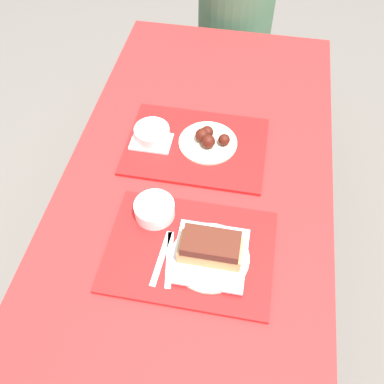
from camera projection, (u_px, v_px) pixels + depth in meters
ground_plane at (194, 290)px, 1.89m from camera, size 12.00×12.00×0.00m
picnic_table at (194, 206)px, 1.38m from camera, size 0.84×1.77×0.73m
picnic_bench_far at (231, 64)px, 2.23m from camera, size 0.80×0.28×0.48m
tray_near at (190, 251)px, 1.18m from camera, size 0.46×0.33×0.01m
tray_far at (196, 146)px, 1.42m from camera, size 0.46×0.33×0.01m
bowl_coleslaw_near at (154, 209)px, 1.22m from camera, size 0.12×0.12×0.05m
brisket_sandwich_plate at (210, 251)px, 1.13m from camera, size 0.21×0.21×0.09m
plastic_fork_near at (161, 258)px, 1.15m from camera, size 0.03×0.17×0.00m
plastic_knife_near at (169, 259)px, 1.15m from camera, size 0.04×0.17×0.00m
condiment_packet at (202, 228)px, 1.21m from camera, size 0.04×0.03×0.01m
bowl_coleslaw_far at (152, 133)px, 1.41m from camera, size 0.12×0.12×0.05m
wings_plate_far at (208, 140)px, 1.40m from camera, size 0.19×0.19×0.05m
napkin_far at (151, 142)px, 1.41m from camera, size 0.13×0.09×0.01m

